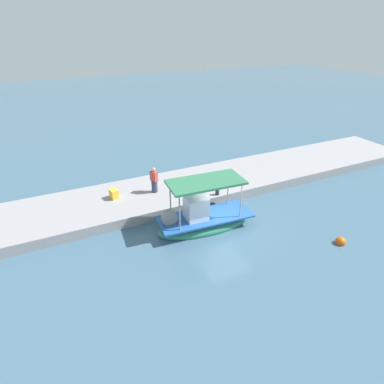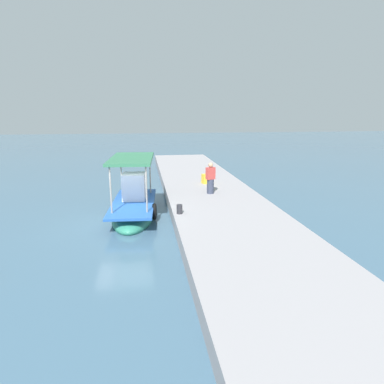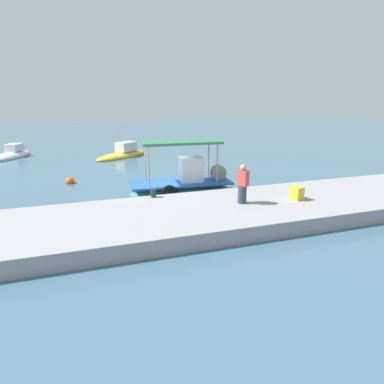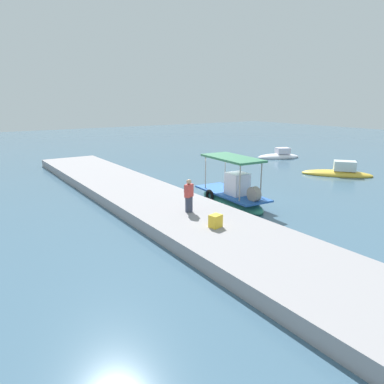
{
  "view_description": "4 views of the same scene",
  "coord_description": "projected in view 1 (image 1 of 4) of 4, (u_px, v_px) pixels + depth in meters",
  "views": [
    {
      "loc": [
        7.68,
        12.1,
        9.67
      ],
      "look_at": [
        0.67,
        -2.6,
        1.03
      ],
      "focal_mm": 29.58,
      "sensor_mm": 36.0,
      "label": 1
    },
    {
      "loc": [
        -14.2,
        -0.95,
        4.78
      ],
      "look_at": [
        0.57,
        -3.14,
        1.14
      ],
      "focal_mm": 31.32,
      "sensor_mm": 36.0,
      "label": 2
    },
    {
      "loc": [
        -3.67,
        -15.82,
        4.75
      ],
      "look_at": [
        0.75,
        -2.74,
        0.77
      ],
      "focal_mm": 30.6,
      "sensor_mm": 36.0,
      "label": 3
    },
    {
      "loc": [
        16.09,
        -13.5,
        5.85
      ],
      "look_at": [
        0.87,
        -3.17,
        1.09
      ],
      "focal_mm": 33.33,
      "sensor_mm": 36.0,
      "label": 4
    }
  ],
  "objects": [
    {
      "name": "marker_buoy",
      "position": [
        340.0,
        242.0,
        15.74
      ],
      "size": [
        0.51,
        0.51,
        0.51
      ],
      "color": "#E55D12",
      "rests_on": "ground_plane"
    },
    {
      "name": "dock_quay",
      "position": [
        189.0,
        188.0,
        20.53
      ],
      "size": [
        36.0,
        4.71,
        0.6
      ],
      "primitive_type": "cube",
      "color": "#989497",
      "rests_on": "ground_plane"
    },
    {
      "name": "fisherman_near_bollard",
      "position": [
        154.0,
        181.0,
        19.06
      ],
      "size": [
        0.47,
        0.52,
        1.61
      ],
      "color": "#363D51",
      "rests_on": "dock_quay"
    },
    {
      "name": "ground_plane",
      "position": [
        224.0,
        227.0,
        17.1
      ],
      "size": [
        120.0,
        120.0,
        0.0
      ],
      "primitive_type": "plane",
      "color": "#41637A"
    },
    {
      "name": "cargo_crate",
      "position": [
        114.0,
        194.0,
        18.55
      ],
      "size": [
        0.5,
        0.58,
        0.55
      ],
      "primitive_type": "cube",
      "rotation": [
        0.0,
        0.0,
        1.78
      ],
      "color": "yellow",
      "rests_on": "dock_quay"
    },
    {
      "name": "mooring_bollard",
      "position": [
        217.0,
        192.0,
        18.98
      ],
      "size": [
        0.24,
        0.24,
        0.39
      ],
      "primitive_type": "cylinder",
      "color": "#2D2D33",
      "rests_on": "dock_quay"
    },
    {
      "name": "main_fishing_boat",
      "position": [
        203.0,
        219.0,
        16.86
      ],
      "size": [
        5.36,
        2.25,
        3.1
      ],
      "color": "#30866A",
      "rests_on": "ground_plane"
    }
  ]
}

